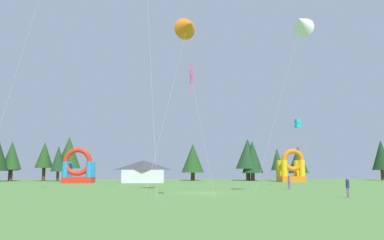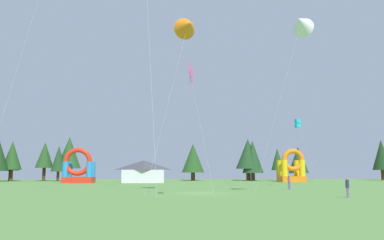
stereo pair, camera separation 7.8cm
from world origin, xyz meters
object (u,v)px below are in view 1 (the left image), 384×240
at_px(kite_pink_diamond, 189,74).
at_px(inflatable_blue_arch, 78,171).
at_px(inflatable_red_slide, 291,170).
at_px(kite_orange_delta, 188,26).
at_px(kite_cyan_box, 298,124).
at_px(kite_white_delta, 301,23).
at_px(person_left_edge, 348,186).
at_px(festival_tent, 143,172).
at_px(person_near_camera, 289,181).

xyz_separation_m(kite_pink_diamond, inflatable_blue_arch, (-17.79, 39.20, -7.94)).
distance_m(inflatable_blue_arch, inflatable_red_slide, 40.40).
height_order(kite_pink_diamond, inflatable_red_slide, kite_pink_diamond).
relative_size(kite_pink_diamond, kite_orange_delta, 0.62).
bearing_deg(kite_orange_delta, kite_cyan_box, 45.46).
relative_size(kite_pink_diamond, kite_white_delta, 0.65).
relative_size(inflatable_blue_arch, inflatable_red_slide, 0.97).
distance_m(kite_pink_diamond, kite_orange_delta, 8.36).
distance_m(kite_white_delta, inflatable_blue_arch, 48.30).
relative_size(person_left_edge, festival_tent, 0.22).
distance_m(inflatable_red_slide, festival_tent, 28.94).
distance_m(kite_pink_diamond, kite_white_delta, 11.98).
bearing_deg(kite_white_delta, inflatable_blue_arch, 127.39).
xyz_separation_m(kite_white_delta, person_left_edge, (3.07, -1.07, -14.65)).
bearing_deg(person_near_camera, inflatable_red_slide, -85.87).
distance_m(kite_cyan_box, kite_orange_delta, 24.57).
height_order(kite_pink_diamond, festival_tent, kite_pink_diamond).
distance_m(person_left_edge, person_near_camera, 13.71).
relative_size(inflatable_red_slide, festival_tent, 0.86).
relative_size(person_near_camera, inflatable_blue_arch, 0.28).
distance_m(kite_white_delta, person_left_edge, 15.00).
distance_m(kite_orange_delta, inflatable_red_slide, 46.37).
bearing_deg(festival_tent, kite_cyan_box, -37.59).
relative_size(inflatable_blue_arch, festival_tent, 0.83).
height_order(inflatable_blue_arch, festival_tent, inflatable_blue_arch).
xyz_separation_m(person_left_edge, inflatable_blue_arch, (-31.24, 37.93, 1.21)).
height_order(kite_white_delta, inflatable_red_slide, kite_white_delta).
relative_size(kite_orange_delta, inflatable_blue_arch, 2.81).
bearing_deg(kite_orange_delta, person_left_edge, -17.80).
xyz_separation_m(kite_orange_delta, inflatable_blue_arch, (-17.92, 33.65, -14.19)).
bearing_deg(kite_white_delta, person_near_camera, 79.39).
relative_size(kite_pink_diamond, festival_tent, 1.44).
bearing_deg(festival_tent, kite_orange_delta, -79.34).
bearing_deg(person_left_edge, kite_cyan_box, -143.09).
bearing_deg(kite_white_delta, person_left_edge, -19.22).
bearing_deg(kite_orange_delta, inflatable_blue_arch, 118.04).
distance_m(person_left_edge, inflatable_blue_arch, 49.15).
relative_size(kite_cyan_box, kite_white_delta, 0.56).
bearing_deg(kite_orange_delta, festival_tent, 100.66).
height_order(kite_cyan_box, kite_orange_delta, kite_orange_delta).
bearing_deg(inflatable_red_slide, person_left_edge, -101.83).
distance_m(kite_cyan_box, festival_tent, 29.63).
distance_m(kite_cyan_box, kite_white_delta, 21.89).
bearing_deg(festival_tent, inflatable_red_slide, 7.86).
height_order(kite_orange_delta, inflatable_blue_arch, kite_orange_delta).
xyz_separation_m(person_near_camera, festival_tent, (-19.07, 24.84, 1.00)).
bearing_deg(kite_cyan_box, kite_orange_delta, -134.54).
bearing_deg(person_near_camera, kite_orange_delta, 59.30).
bearing_deg(inflatable_blue_arch, kite_orange_delta, -61.96).
bearing_deg(kite_white_delta, festival_tent, 114.03).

